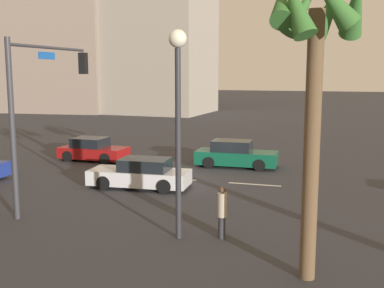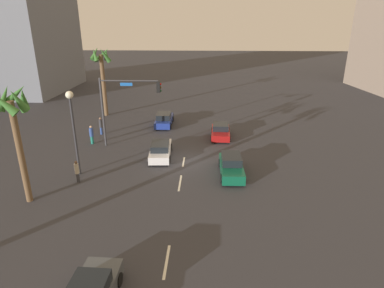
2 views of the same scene
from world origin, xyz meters
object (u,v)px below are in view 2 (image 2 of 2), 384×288
(traffic_signal, at_px, (122,101))
(palm_tree_2, at_px, (13,114))
(car_2, at_px, (161,150))
(car_4, at_px, (164,120))
(pedestrian_1, at_px, (92,134))
(palm_tree_1, at_px, (102,67))
(streetlamp, at_px, (73,118))
(car_3, at_px, (221,131))
(car_0, at_px, (231,166))
(pedestrian_0, at_px, (77,171))
(pedestrian_2, at_px, (101,125))
(building_0, at_px, (15,20))

(traffic_signal, relative_size, palm_tree_2, 0.84)
(car_2, distance_m, car_4, 9.27)
(pedestrian_1, xyz_separation_m, palm_tree_1, (10.19, 1.61, 5.00))
(streetlamp, height_order, pedestrian_1, streetlamp)
(car_2, xyz_separation_m, palm_tree_1, (13.10, 8.69, 5.33))
(car_3, xyz_separation_m, pedestrian_1, (-2.48, 12.52, 0.34))
(car_0, height_order, pedestrian_0, pedestrian_0)
(pedestrian_0, bearing_deg, pedestrian_1, 11.47)
(palm_tree_2, bearing_deg, traffic_signal, -20.89)
(car_3, height_order, pedestrian_2, pedestrian_2)
(palm_tree_2, bearing_deg, car_2, -44.46)
(pedestrian_1, bearing_deg, building_0, 38.13)
(car_0, distance_m, streetlamp, 12.43)
(car_4, xyz_separation_m, building_0, (19.14, 26.23, 10.61))
(car_4, distance_m, streetlamp, 14.45)
(traffic_signal, xyz_separation_m, palm_tree_1, (10.60, 4.94, 1.55))
(pedestrian_0, relative_size, building_0, 0.08)
(palm_tree_1, bearing_deg, pedestrian_2, -167.41)
(car_4, relative_size, streetlamp, 0.70)
(streetlamp, relative_size, pedestrian_2, 3.57)
(car_3, relative_size, building_0, 0.18)
(car_0, relative_size, pedestrian_1, 2.46)
(car_4, relative_size, pedestrian_1, 2.49)
(car_3, bearing_deg, car_4, 58.55)
(car_0, relative_size, car_3, 1.11)
(pedestrian_1, xyz_separation_m, building_0, (25.46, 19.99, 10.31))
(pedestrian_1, bearing_deg, streetlamp, -169.46)
(car_0, xyz_separation_m, pedestrian_1, (6.10, 13.04, 0.29))
(pedestrian_0, bearing_deg, traffic_signal, -12.66)
(car_4, distance_m, pedestrian_0, 15.05)
(traffic_signal, height_order, building_0, building_0)
(car_2, xyz_separation_m, traffic_signal, (2.50, 3.75, 3.78))
(streetlamp, relative_size, building_0, 0.29)
(car_3, distance_m, pedestrian_2, 12.50)
(car_0, bearing_deg, palm_tree_1, 41.96)
(pedestrian_0, height_order, palm_tree_2, palm_tree_2)
(car_2, height_order, car_3, car_2)
(car_0, xyz_separation_m, palm_tree_2, (-4.66, 13.66, 5.26))
(pedestrian_1, distance_m, building_0, 33.98)
(pedestrian_2, bearing_deg, pedestrian_1, 179.29)
(building_0, bearing_deg, car_0, -133.83)
(pedestrian_1, relative_size, palm_tree_2, 0.24)
(streetlamp, height_order, pedestrian_2, streetlamp)
(streetlamp, bearing_deg, car_0, -87.25)
(car_4, height_order, pedestrian_2, pedestrian_2)
(pedestrian_1, height_order, palm_tree_1, palm_tree_1)
(traffic_signal, bearing_deg, car_4, -23.44)
(traffic_signal, xyz_separation_m, palm_tree_2, (-10.35, 3.95, 1.53))
(car_0, distance_m, palm_tree_1, 22.53)
(traffic_signal, bearing_deg, car_0, -120.40)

